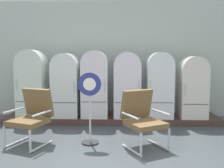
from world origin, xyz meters
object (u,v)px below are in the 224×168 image
object	(u,v)px
armchair_right	(142,117)
armchair_left	(32,115)
refrigerator_3	(127,83)
sign_stand	(90,111)
refrigerator_4	(160,83)
refrigerator_5	(193,85)
refrigerator_2	(95,82)
refrigerator_1	(66,83)
refrigerator_0	(32,81)

from	to	relation	value
armchair_right	armchair_left	bearing A→B (deg)	176.87
refrigerator_3	sign_stand	world-z (taller)	refrigerator_3
refrigerator_4	refrigerator_5	bearing A→B (deg)	0.14
armchair_left	armchair_right	xyz separation A→B (m)	(2.04, -0.11, 0.00)
refrigerator_5	refrigerator_2	bearing A→B (deg)	179.29
refrigerator_1	armchair_right	size ratio (longest dim) A/B	1.52
refrigerator_1	refrigerator_3	bearing A→B (deg)	-0.81
refrigerator_4	armchair_left	world-z (taller)	refrigerator_4
armchair_right	sign_stand	world-z (taller)	sign_stand
armchair_left	sign_stand	world-z (taller)	sign_stand
refrigerator_5	sign_stand	size ratio (longest dim) A/B	1.11
refrigerator_5	armchair_right	size ratio (longest dim) A/B	1.45
sign_stand	refrigerator_4	bearing A→B (deg)	45.92
refrigerator_0	refrigerator_1	xyz separation A→B (m)	(0.84, 0.03, -0.05)
refrigerator_3	sign_stand	bearing A→B (deg)	-114.62
refrigerator_0	refrigerator_1	world-z (taller)	refrigerator_0
sign_stand	refrigerator_3	bearing A→B (deg)	65.38
refrigerator_5	armchair_right	distance (m)	2.21
refrigerator_0	refrigerator_2	xyz separation A→B (m)	(1.56, 0.02, -0.01)
refrigerator_3	armchair_right	xyz separation A→B (m)	(0.23, -1.73, -0.44)
refrigerator_0	armchair_left	bearing A→B (deg)	-71.71
sign_stand	refrigerator_2	bearing A→B (deg)	92.01
refrigerator_2	armchair_left	world-z (taller)	refrigerator_2
armchair_left	sign_stand	distance (m)	1.08
refrigerator_0	sign_stand	size ratio (longest dim) A/B	1.23
refrigerator_1	refrigerator_4	distance (m)	2.29
refrigerator_0	refrigerator_5	size ratio (longest dim) A/B	1.11
refrigerator_5	armchair_left	bearing A→B (deg)	-154.94
refrigerator_5	armchair_left	size ratio (longest dim) A/B	1.45
sign_stand	refrigerator_5	bearing A→B (deg)	34.04
refrigerator_3	refrigerator_4	xyz separation A→B (m)	(0.79, -0.03, 0.00)
refrigerator_2	refrigerator_4	world-z (taller)	refrigerator_2
armchair_right	refrigerator_3	bearing A→B (deg)	97.46
sign_stand	armchair_left	bearing A→B (deg)	-178.73
refrigerator_0	refrigerator_5	distance (m)	3.93
refrigerator_1	refrigerator_3	world-z (taller)	refrigerator_3
refrigerator_3	refrigerator_5	world-z (taller)	refrigerator_3
refrigerator_5	sign_stand	bearing A→B (deg)	-145.96
refrigerator_2	refrigerator_4	size ratio (longest dim) A/B	1.02
refrigerator_3	armchair_left	distance (m)	2.47
refrigerator_1	armchair_left	xyz separation A→B (m)	(-0.31, -1.64, -0.42)
refrigerator_2	refrigerator_3	world-z (taller)	refrigerator_2
refrigerator_3	refrigerator_0	bearing A→B (deg)	-179.66
refrigerator_2	refrigerator_3	xyz separation A→B (m)	(0.79, -0.00, -0.02)
refrigerator_1	refrigerator_4	size ratio (longest dim) A/B	0.98
refrigerator_4	armchair_right	bearing A→B (deg)	-108.21
refrigerator_0	armchair_right	world-z (taller)	refrigerator_0
armchair_right	sign_stand	xyz separation A→B (m)	(-0.96, 0.14, 0.07)
refrigerator_1	refrigerator_2	bearing A→B (deg)	-1.44
refrigerator_4	armchair_right	size ratio (longest dim) A/B	1.55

